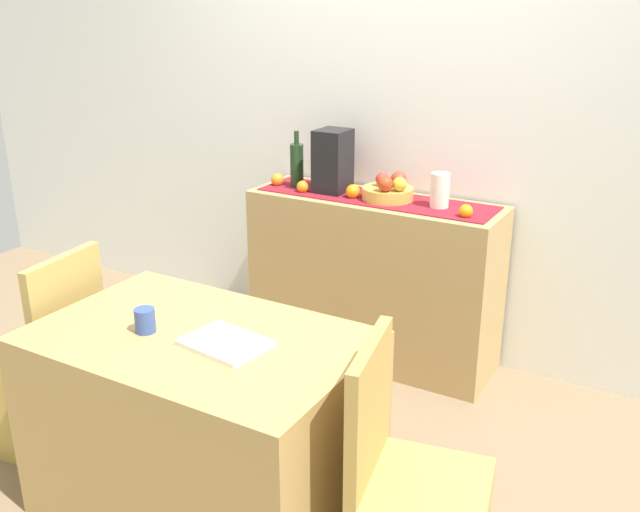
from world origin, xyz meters
TOP-DOWN VIEW (x-y plane):
  - ground_plane at (0.00, 0.00)m, footprint 6.40×6.40m
  - room_wall_rear at (0.00, 1.18)m, footprint 6.40×0.06m
  - sideboard_console at (-0.00, 0.92)m, footprint 1.32×0.42m
  - table_runner at (-0.00, 0.92)m, footprint 1.24×0.32m
  - fruit_bowl at (0.07, 0.92)m, footprint 0.26×0.26m
  - apple_upper at (0.03, 0.93)m, footprint 0.07×0.07m
  - apple_rear at (0.15, 0.88)m, footprint 0.07×0.07m
  - apple_center at (0.09, 0.84)m, footprint 0.08×0.08m
  - apple_left at (0.11, 0.96)m, footprint 0.08×0.08m
  - wine_bottle at (-0.47, 0.92)m, footprint 0.07×0.07m
  - coffee_maker at (-0.25, 0.92)m, footprint 0.16×0.18m
  - ceramic_vase at (0.35, 0.92)m, footprint 0.09×0.09m
  - orange_loose_far at (-0.57, 0.89)m, footprint 0.07×0.07m
  - orange_loose_end at (0.51, 0.83)m, footprint 0.06×0.06m
  - orange_loose_near_bowl at (-0.10, 0.86)m, footprint 0.07×0.07m
  - orange_loose_mid at (-0.38, 0.83)m, footprint 0.07×0.07m
  - dining_table at (0.01, -0.52)m, footprint 1.18×0.75m
  - open_book at (0.14, -0.53)m, footprint 0.31×0.25m
  - coffee_cup at (-0.17, -0.59)m, footprint 0.07×0.07m
  - chair_near_window at (-0.85, -0.52)m, footprint 0.44×0.44m

SIDE VIEW (x-z plane):
  - ground_plane at x=0.00m, z-range -0.02..0.00m
  - chair_near_window at x=-0.85m, z-range -0.18..0.72m
  - dining_table at x=0.01m, z-range 0.00..0.74m
  - sideboard_console at x=0.00m, z-range 0.00..0.89m
  - open_book at x=0.14m, z-range 0.74..0.76m
  - coffee_cup at x=-0.17m, z-range 0.74..0.83m
  - table_runner at x=0.00m, z-range 0.89..0.90m
  - orange_loose_end at x=0.51m, z-range 0.89..0.96m
  - orange_loose_mid at x=-0.38m, z-range 0.89..0.96m
  - orange_loose_far at x=-0.57m, z-range 0.89..0.96m
  - fruit_bowl at x=0.07m, z-range 0.90..0.96m
  - orange_loose_near_bowl at x=-0.10m, z-range 0.89..0.96m
  - ceramic_vase at x=0.35m, z-range 0.89..1.06m
  - apple_upper at x=0.03m, z-range 0.96..1.03m
  - apple_rear at x=0.15m, z-range 0.96..1.03m
  - apple_center at x=0.09m, z-range 0.96..1.04m
  - apple_left at x=0.11m, z-range 0.96..1.04m
  - wine_bottle at x=-0.47m, z-range 0.86..1.17m
  - coffee_maker at x=-0.25m, z-range 0.89..1.22m
  - room_wall_rear at x=0.00m, z-range 0.00..2.70m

